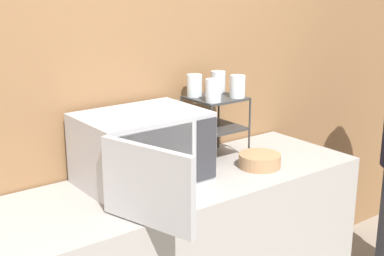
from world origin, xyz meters
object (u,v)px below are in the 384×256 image
glass_back_right (218,82)px  microwave (142,149)px  glass_back_left (195,85)px  dish_rack (215,114)px  glass_front_right (237,86)px  bowl (260,161)px  glass_front_left (213,90)px

glass_back_right → microwave: bearing=-164.3°
glass_back_left → microwave: bearing=-159.1°
dish_rack → glass_front_right: 0.18m
glass_back_left → bowl: size_ratio=0.54×
dish_rack → bowl: bearing=-71.3°
microwave → dish_rack: size_ratio=2.54×
dish_rack → bowl: 0.33m
glass_front_right → glass_back_left: (-0.16, 0.15, 0.00)m
dish_rack → glass_front_left: size_ratio=2.88×
dish_rack → glass_front_right: glass_front_right is taller
glass_back_right → glass_front_left: bearing=-135.9°
dish_rack → glass_back_left: glass_back_left is taller
glass_back_right → glass_back_left: size_ratio=1.00×
glass_back_left → bowl: 0.49m
microwave → dish_rack: microwave is taller
glass_back_right → glass_back_left: (-0.16, -0.00, 0.00)m
glass_back_right → glass_front_right: bearing=-90.2°
glass_front_right → dish_rack: bearing=138.6°
glass_back_left → bowl: (0.16, -0.32, -0.34)m
glass_front_right → bowl: glass_front_right is taller
glass_back_right → glass_front_right: (-0.00, -0.15, 0.00)m
dish_rack → glass_front_right: (0.08, -0.07, 0.14)m
bowl → glass_front_left: bearing=134.0°
glass_front_left → glass_back_right: 0.22m
microwave → glass_front_right: 0.61m
glass_front_left → bowl: glass_front_left is taller
glass_front_right → bowl: 0.38m
dish_rack → glass_back_left: size_ratio=2.88×
microwave → glass_back_left: glass_back_left is taller
glass_front_right → glass_front_left: bearing=-178.1°
dish_rack → glass_back_left: (-0.07, 0.08, 0.14)m
glass_back_right → bowl: 0.47m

